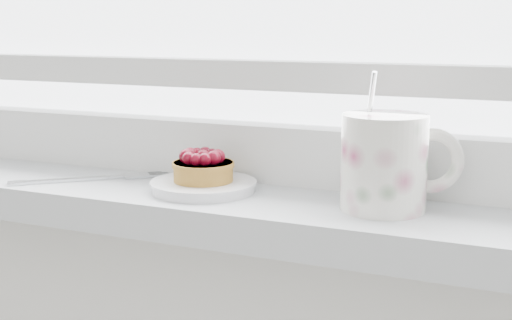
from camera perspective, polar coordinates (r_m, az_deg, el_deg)
The scene contains 4 objects.
saucer at distance 0.83m, azimuth -4.22°, elevation -2.09°, with size 0.12×0.12×0.01m, color white.
raspberry_tart at distance 0.82m, azimuth -4.25°, elevation -0.52°, with size 0.07×0.07×0.04m.
floral_mug at distance 0.75m, azimuth 10.46°, elevation -0.04°, with size 0.14×0.12×0.14m.
fork at distance 0.91m, azimuth -12.91°, elevation -1.43°, with size 0.17×0.15×0.00m.
Camera 1 is at (0.34, 1.17, 1.13)m, focal length 50.00 mm.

